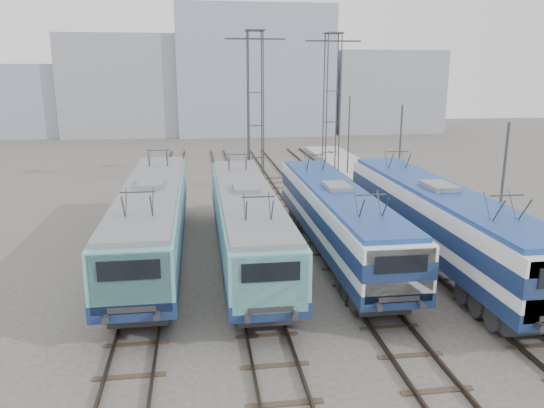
{
  "coord_description": "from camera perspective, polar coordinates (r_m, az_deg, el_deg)",
  "views": [
    {
      "loc": [
        -4.42,
        -18.88,
        9.09
      ],
      "look_at": [
        -0.81,
        7.0,
        2.52
      ],
      "focal_mm": 35.0,
      "sensor_mm": 36.0,
      "label": 1
    }
  ],
  "objects": [
    {
      "name": "platform",
      "position": [
        31.87,
        19.77,
        -3.02
      ],
      "size": [
        4.0,
        70.0,
        0.3
      ],
      "primitive_type": "cube",
      "color": "#9E9E99",
      "rests_on": "ground"
    },
    {
      "name": "safety_cone",
      "position": [
        25.21,
        23.66,
        -6.82
      ],
      "size": [
        0.32,
        0.32,
        0.58
      ],
      "primitive_type": "cone",
      "color": "orange",
      "rests_on": "platform"
    },
    {
      "name": "locomotive_far_right",
      "position": [
        26.32,
        17.48,
        -1.41
      ],
      "size": [
        2.9,
        18.33,
        3.45
      ],
      "color": "navy",
      "rests_on": "ground"
    },
    {
      "name": "building_east",
      "position": [
        85.78,
        11.66,
        11.78
      ],
      "size": [
        16.0,
        12.0,
        12.0
      ],
      "primitive_type": "cube",
      "color": "#9399A4",
      "rests_on": "ground"
    },
    {
      "name": "building_far_west",
      "position": [
        84.92,
        -25.88,
        9.98
      ],
      "size": [
        14.0,
        10.0,
        10.0
      ],
      "primitive_type": "cube",
      "color": "#919CB4",
      "rests_on": "ground"
    },
    {
      "name": "locomotive_center_right",
      "position": [
        26.32,
        7.02,
        -1.17
      ],
      "size": [
        2.71,
        17.14,
        3.22
      ],
      "color": "navy",
      "rests_on": "ground"
    },
    {
      "name": "ground",
      "position": [
        21.41,
        4.83,
        -11.05
      ],
      "size": [
        160.0,
        160.0,
        0.0
      ],
      "primitive_type": "plane",
      "color": "#514C47"
    },
    {
      "name": "catenary_tower_east",
      "position": [
        44.31,
        6.45,
        10.87
      ],
      "size": [
        4.5,
        1.2,
        12.0
      ],
      "color": "#3F4247",
      "rests_on": "ground"
    },
    {
      "name": "locomotive_center_left",
      "position": [
        25.45,
        -2.76,
        -1.62
      ],
      "size": [
        2.78,
        17.56,
        3.31
      ],
      "color": "navy",
      "rests_on": "ground"
    },
    {
      "name": "mast_mid",
      "position": [
        35.8,
        13.54,
        4.75
      ],
      "size": [
        0.12,
        0.12,
        7.0
      ],
      "primitive_type": "cylinder",
      "color": "#3F4247",
      "rests_on": "ground"
    },
    {
      "name": "mast_front",
      "position": [
        25.23,
        23.37,
        0.14
      ],
      "size": [
        0.12,
        0.12,
        7.0
      ],
      "primitive_type": "cylinder",
      "color": "#3F4247",
      "rests_on": "ground"
    },
    {
      "name": "locomotive_far_left",
      "position": [
        26.27,
        -12.76,
        -1.27
      ],
      "size": [
        2.89,
        18.29,
        3.44
      ],
      "color": "navy",
      "rests_on": "ground"
    },
    {
      "name": "building_center",
      "position": [
        81.31,
        -2.06,
        14.05
      ],
      "size": [
        22.0,
        14.0,
        18.0
      ],
      "primitive_type": "cube",
      "color": "#919CB4",
      "rests_on": "ground"
    },
    {
      "name": "building_west",
      "position": [
        81.47,
        -15.04,
        12.19
      ],
      "size": [
        18.0,
        12.0,
        14.0
      ],
      "primitive_type": "cube",
      "color": "#9399A4",
      "rests_on": "ground"
    },
    {
      "name": "mast_rear",
      "position": [
        47.06,
        8.24,
        7.16
      ],
      "size": [
        0.12,
        0.12,
        7.0
      ],
      "primitive_type": "cylinder",
      "color": "#3F4247",
      "rests_on": "ground"
    },
    {
      "name": "catenary_tower_west",
      "position": [
        41.19,
        -1.8,
        10.71
      ],
      "size": [
        4.5,
        1.2,
        12.0
      ],
      "color": "#3F4247",
      "rests_on": "ground"
    }
  ]
}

